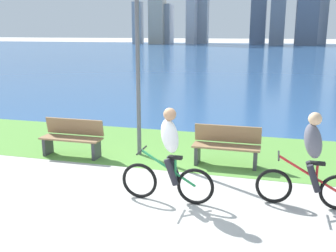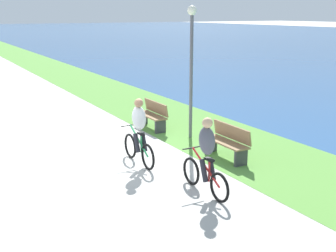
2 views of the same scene
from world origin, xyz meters
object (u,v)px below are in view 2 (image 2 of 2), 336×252
Objects in this scene: lamppost_tall at (191,53)px; cyclist_lead at (139,132)px; bench_far_along_path at (227,142)px; bench_near_path at (153,115)px; cyclist_trailing at (206,156)px.

cyclist_lead is at bearing -59.95° from lamppost_tall.
cyclist_lead reaches higher than bench_far_along_path.
bench_near_path is 0.38× the size of lamppost_tall.
lamppost_tall is (-3.77, 2.02, 1.74)m from cyclist_trailing.
cyclist_lead is 3.52m from bench_near_path.
cyclist_lead is 2.40m from cyclist_trailing.
cyclist_trailing is 2.44m from bench_far_along_path.
bench_far_along_path is at bearing -5.97° from lamppost_tall.
lamppost_tall reaches higher than bench_near_path.
cyclist_trailing is 1.13× the size of bench_near_path.
cyclist_lead is 0.43× the size of lamppost_tall.
cyclist_trailing reaches higher than bench_far_along_path.
bench_near_path is (-5.29, 1.50, -0.38)m from cyclist_trailing.
cyclist_trailing is 4.62m from lamppost_tall.
bench_far_along_path is at bearing 4.60° from bench_near_path.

